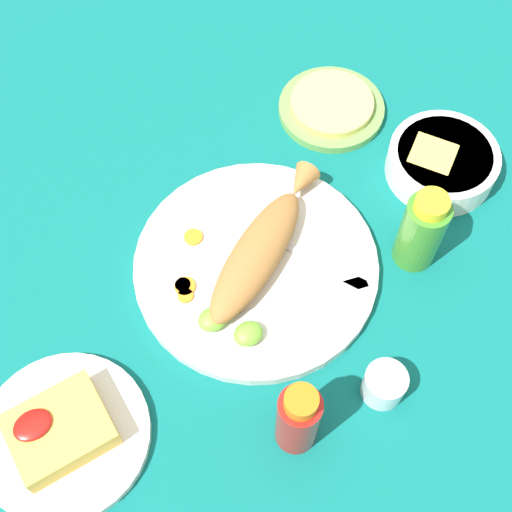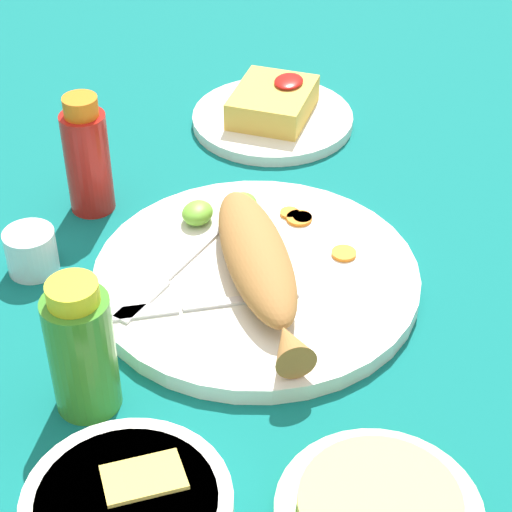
# 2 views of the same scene
# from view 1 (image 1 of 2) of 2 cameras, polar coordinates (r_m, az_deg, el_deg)

# --- Properties ---
(ground_plane) EXTENTS (4.00, 4.00, 0.00)m
(ground_plane) POSITION_cam_1_polar(r_m,az_deg,el_deg) (0.98, 0.00, -1.07)
(ground_plane) COLOR #0C605B
(main_plate) EXTENTS (0.33, 0.33, 0.02)m
(main_plate) POSITION_cam_1_polar(r_m,az_deg,el_deg) (0.97, 0.00, -0.82)
(main_plate) COLOR silver
(main_plate) RESTS_ON ground_plane
(fried_fish) EXTENTS (0.26, 0.18, 0.04)m
(fried_fish) POSITION_cam_1_polar(r_m,az_deg,el_deg) (0.95, 0.40, 0.69)
(fried_fish) COLOR #996633
(fried_fish) RESTS_ON main_plate
(fork_near) EXTENTS (0.10, 0.17, 0.00)m
(fork_near) POSITION_cam_1_polar(r_m,az_deg,el_deg) (0.97, 5.11, -0.66)
(fork_near) COLOR silver
(fork_near) RESTS_ON main_plate
(fork_far) EXTENTS (0.18, 0.06, 0.00)m
(fork_far) POSITION_cam_1_polar(r_m,az_deg,el_deg) (0.94, 4.37, -3.29)
(fork_far) COLOR silver
(fork_far) RESTS_ON main_plate
(carrot_slice_near) EXTENTS (0.03, 0.03, 0.00)m
(carrot_slice_near) POSITION_cam_1_polar(r_m,az_deg,el_deg) (0.99, -5.04, 1.52)
(carrot_slice_near) COLOR orange
(carrot_slice_near) RESTS_ON main_plate
(carrot_slice_mid) EXTENTS (0.03, 0.03, 0.00)m
(carrot_slice_mid) POSITION_cam_1_polar(r_m,az_deg,el_deg) (0.95, -5.70, -2.43)
(carrot_slice_mid) COLOR orange
(carrot_slice_mid) RESTS_ON main_plate
(carrot_slice_far) EXTENTS (0.02, 0.02, 0.00)m
(carrot_slice_far) POSITION_cam_1_polar(r_m,az_deg,el_deg) (0.95, -5.88, -2.32)
(carrot_slice_far) COLOR orange
(carrot_slice_far) RESTS_ON main_plate
(carrot_slice_extra) EXTENTS (0.02, 0.02, 0.00)m
(carrot_slice_extra) POSITION_cam_1_polar(r_m,az_deg,el_deg) (0.95, -5.66, -3.19)
(carrot_slice_extra) COLOR orange
(carrot_slice_extra) RESTS_ON main_plate
(lime_wedge_main) EXTENTS (0.04, 0.03, 0.02)m
(lime_wedge_main) POSITION_cam_1_polar(r_m,az_deg,el_deg) (0.92, -3.49, -5.06)
(lime_wedge_main) COLOR #6BB233
(lime_wedge_main) RESTS_ON main_plate
(lime_wedge_side) EXTENTS (0.04, 0.03, 0.02)m
(lime_wedge_side) POSITION_cam_1_polar(r_m,az_deg,el_deg) (0.91, -0.63, -6.24)
(lime_wedge_side) COLOR #6BB233
(lime_wedge_side) RESTS_ON main_plate
(hot_sauce_bottle_red) EXTENTS (0.05, 0.05, 0.14)m
(hot_sauce_bottle_red) POSITION_cam_1_polar(r_m,az_deg,el_deg) (0.84, 3.39, -12.87)
(hot_sauce_bottle_red) COLOR #B21914
(hot_sauce_bottle_red) RESTS_ON ground_plane
(hot_sauce_bottle_green) EXTENTS (0.06, 0.06, 0.14)m
(hot_sauce_bottle_green) POSITION_cam_1_polar(r_m,az_deg,el_deg) (0.96, 13.11, 2.00)
(hot_sauce_bottle_green) COLOR #3D8428
(hot_sauce_bottle_green) RESTS_ON ground_plane
(salt_cup) EXTENTS (0.05, 0.05, 0.05)m
(salt_cup) POSITION_cam_1_polar(r_m,az_deg,el_deg) (0.91, 10.18, -10.15)
(salt_cup) COLOR silver
(salt_cup) RESTS_ON ground_plane
(side_plate_fries) EXTENTS (0.21, 0.21, 0.01)m
(side_plate_fries) POSITION_cam_1_polar(r_m,az_deg,el_deg) (0.92, -15.04, -13.71)
(side_plate_fries) COLOR silver
(side_plate_fries) RESTS_ON ground_plane
(fries_pile) EXTENTS (0.11, 0.09, 0.04)m
(fries_pile) POSITION_cam_1_polar(r_m,az_deg,el_deg) (0.90, -15.49, -13.26)
(fries_pile) COLOR gold
(fries_pile) RESTS_ON side_plate_fries
(guacamole_bowl) EXTENTS (0.16, 0.16, 0.06)m
(guacamole_bowl) POSITION_cam_1_polar(r_m,az_deg,el_deg) (1.08, 14.60, 7.40)
(guacamole_bowl) COLOR white
(guacamole_bowl) RESTS_ON ground_plane
(tortilla_plate) EXTENTS (0.16, 0.16, 0.01)m
(tortilla_plate) POSITION_cam_1_polar(r_m,az_deg,el_deg) (1.14, 6.04, 11.63)
(tortilla_plate) COLOR #6B9E4C
(tortilla_plate) RESTS_ON ground_plane
(tortilla_stack) EXTENTS (0.13, 0.13, 0.01)m
(tortilla_stack) POSITION_cam_1_polar(r_m,az_deg,el_deg) (1.13, 6.10, 12.05)
(tortilla_stack) COLOR #E0C666
(tortilla_stack) RESTS_ON tortilla_plate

